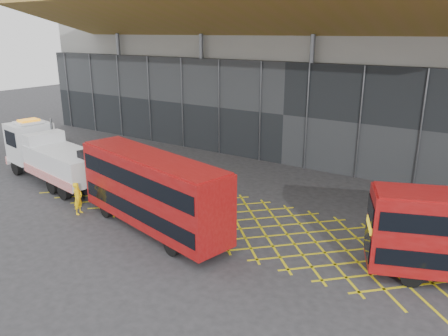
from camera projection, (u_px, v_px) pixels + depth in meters
The scene contains 6 objects.
ground_plane at pixel (171, 203), 27.20m from camera, with size 120.00×120.00×0.00m, color #2B2B2E.
road_markings at pixel (248, 224), 24.23m from camera, with size 27.96×7.16×0.01m.
construction_building at pixel (321, 46), 38.07m from camera, with size 55.00×23.97×18.00m.
recovery_truck at pixel (51, 156), 30.41m from camera, with size 11.95×4.49×4.14m.
bus_towed at pixel (152, 189), 22.87m from camera, with size 10.46×4.51×4.15m.
worker at pixel (78, 198), 25.30m from camera, with size 0.70×0.46×1.91m, color yellow.
Camera 1 is at (16.82, -19.18, 10.24)m, focal length 35.00 mm.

